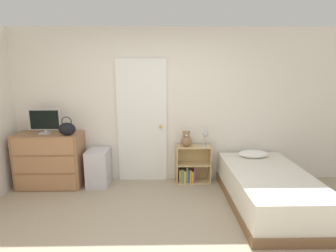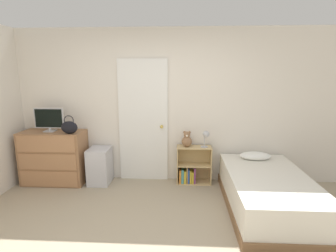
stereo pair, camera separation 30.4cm
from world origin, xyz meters
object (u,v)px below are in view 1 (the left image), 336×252
(tv, at_px, (45,121))
(bed, at_px, (268,188))
(storage_bin, at_px, (98,167))
(desk_lamp, at_px, (205,135))
(handbag, at_px, (67,129))
(teddy_bear, at_px, (186,140))
(dresser, at_px, (51,160))
(bookshelf, at_px, (191,168))

(tv, xyz_separation_m, bed, (3.34, -0.71, -0.84))
(storage_bin, bearing_deg, desk_lamp, 1.59)
(storage_bin, bearing_deg, handbag, -158.22)
(teddy_bear, height_order, desk_lamp, desk_lamp)
(dresser, distance_m, bed, 3.38)
(bed, bearing_deg, dresser, 168.04)
(dresser, bearing_deg, storage_bin, 1.90)
(bookshelf, bearing_deg, desk_lamp, -10.97)
(bed, bearing_deg, teddy_bear, 143.24)
(desk_lamp, bearing_deg, teddy_bear, 172.80)
(tv, relative_size, teddy_bear, 1.84)
(tv, bearing_deg, bookshelf, 2.69)
(storage_bin, xyz_separation_m, teddy_bear, (1.46, 0.09, 0.45))
(bookshelf, relative_size, bed, 0.33)
(bookshelf, bearing_deg, handbag, -172.63)
(teddy_bear, bearing_deg, bed, -36.76)
(storage_bin, bearing_deg, tv, -178.61)
(dresser, distance_m, storage_bin, 0.78)
(dresser, height_order, tv, tv)
(desk_lamp, xyz_separation_m, bed, (0.78, -0.77, -0.58))
(tv, relative_size, bed, 0.26)
(teddy_bear, bearing_deg, dresser, -177.09)
(tv, height_order, storage_bin, tv)
(bookshelf, distance_m, bed, 1.29)
(handbag, height_order, desk_lamp, handbag)
(dresser, relative_size, desk_lamp, 3.67)
(desk_lamp, distance_m, bed, 1.25)
(dresser, height_order, desk_lamp, desk_lamp)
(bookshelf, xyz_separation_m, bed, (1.00, -0.82, -0.01))
(handbag, distance_m, bookshelf, 2.10)
(dresser, relative_size, handbag, 3.47)
(dresser, bearing_deg, bookshelf, 2.88)
(dresser, bearing_deg, handbag, -20.69)
(storage_bin, relative_size, desk_lamp, 2.17)
(bookshelf, distance_m, desk_lamp, 0.62)
(handbag, xyz_separation_m, bookshelf, (1.95, 0.25, -0.74))
(tv, height_order, bookshelf, tv)
(desk_lamp, bearing_deg, dresser, -178.32)
(handbag, height_order, bed, handbag)
(tv, xyz_separation_m, bookshelf, (2.34, 0.11, -0.84))
(desk_lamp, bearing_deg, storage_bin, -178.41)
(tv, height_order, bed, tv)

